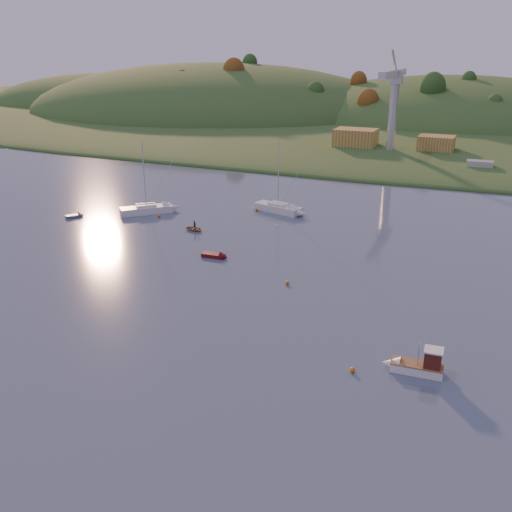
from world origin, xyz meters
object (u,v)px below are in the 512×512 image
at_px(canoe, 195,229).
at_px(sailboat_far, 278,208).
at_px(red_tender, 218,256).
at_px(grey_dinghy, 77,216).
at_px(sailboat_near, 146,209).
at_px(fishing_boat, 413,364).

bearing_deg(canoe, sailboat_far, -19.01).
height_order(red_tender, grey_dinghy, red_tender).
relative_size(red_tender, grey_dinghy, 1.16).
relative_size(sailboat_far, canoe, 4.20).
distance_m(sailboat_near, red_tender, 26.98).
bearing_deg(canoe, fishing_boat, -118.65).
height_order(sailboat_near, canoe, sailboat_near).
relative_size(canoe, red_tender, 0.78).
distance_m(sailboat_far, red_tender, 25.66).
bearing_deg(fishing_boat, red_tender, -36.19).
bearing_deg(red_tender, sailboat_far, 89.92).
xyz_separation_m(canoe, red_tender, (9.15, -9.85, -0.04)).
relative_size(sailboat_near, grey_dinghy, 3.77).
height_order(sailboat_far, red_tender, sailboat_far).
bearing_deg(sailboat_far, red_tender, -71.43).
relative_size(fishing_boat, red_tender, 1.42).
xyz_separation_m(sailboat_near, canoe, (12.88, -5.72, -0.49)).
bearing_deg(fishing_boat, canoe, -39.80).
relative_size(sailboat_far, red_tender, 3.27).
distance_m(canoe, grey_dinghy, 22.73).
height_order(sailboat_near, red_tender, sailboat_near).
distance_m(sailboat_far, canoe, 17.86).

